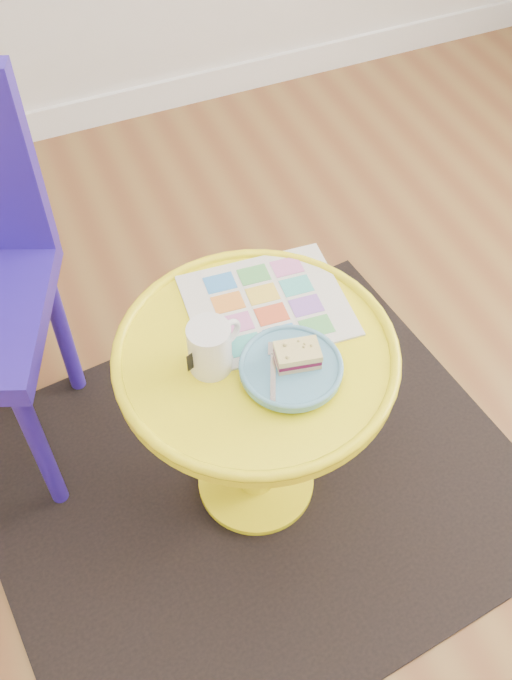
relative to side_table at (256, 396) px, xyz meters
name	(u,v)px	position (x,y,z in m)	size (l,w,h in m)	color
floor	(314,604)	(0.00, -0.34, -0.39)	(4.00, 4.00, 0.00)	brown
rug	(256,483)	(0.00, 0.00, -0.39)	(1.30, 1.10, 0.01)	black
side_table	(256,396)	(0.00, 0.00, 0.00)	(0.58, 0.58, 0.55)	yellow
newspaper	(267,305)	(0.07, 0.11, 0.16)	(0.33, 0.28, 0.01)	silver
mug	(211,346)	(-0.09, 0.01, 0.21)	(0.12, 0.09, 0.11)	white
plate	(291,368)	(0.04, -0.08, 0.17)	(0.20, 0.20, 0.02)	#5594B4
cake_slice	(297,355)	(0.06, -0.07, 0.20)	(0.09, 0.07, 0.04)	#D3BC8C
fork	(273,369)	(0.00, -0.07, 0.18)	(0.07, 0.14, 0.00)	silver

